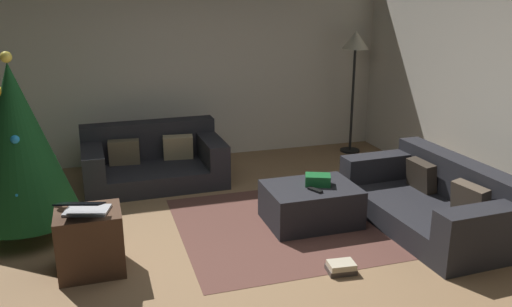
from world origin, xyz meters
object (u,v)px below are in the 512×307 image
Objects in this scene: book_stack at (341,267)px; christmas_tree at (18,143)px; ottoman at (311,204)px; laptop at (85,208)px; side_table at (90,242)px; couch_right at (436,202)px; corner_lamp at (355,50)px; gift_box at (318,180)px; couch_left at (153,161)px; tv_remote at (315,190)px.

christmas_tree is at bearing 148.83° from book_stack.
laptop is at bearing -169.18° from ottoman.
laptop is at bearing -106.75° from side_table.
couch_right is at bearing -20.24° from ottoman.
side_table is at bearing 161.81° from book_stack.
ottoman is 0.51× the size of christmas_tree.
corner_lamp reaches higher than ottoman.
gift_box is 2.23m from laptop.
couch_left is at bearing 128.71° from ottoman.
side_table reaches higher than book_stack.
christmas_tree reaches higher than couch_right.
couch_right is 4.08× the size of laptop.
christmas_tree is (-1.31, -1.16, 0.65)m from couch_left.
side_table reaches higher than tv_remote.
christmas_tree reaches higher than tv_remote.
laptop is at bearing 68.85° from couch_left.
gift_box is 0.14× the size of corner_lamp.
couch_left is at bearing 70.00° from laptop.
couch_left is 2.17m from side_table.
gift_box is at bearing 10.78° from ottoman.
christmas_tree is (-2.66, 0.53, 0.72)m from ottoman.
tv_remote is 2.77m from christmas_tree.
couch_right is 3.25m from side_table.
ottoman is at bearing -169.22° from gift_box.
ottoman is at bearing 81.71° from book_stack.
gift_box is 1.10m from book_stack.
christmas_tree is at bearing 142.32° from tv_remote.
couch_left is 2.26m from tv_remote.
couch_left is at bearing 69.92° from side_table.
book_stack is (1.21, -2.68, -0.22)m from couch_left.
gift_box is 2.74m from corner_lamp.
book_stack is at bearing -31.17° from christmas_tree.
gift_box is (1.43, -1.67, 0.18)m from couch_left.
laptop reaches higher than book_stack.
side_table is (-2.17, -0.37, -0.17)m from gift_box.
side_table is (-2.10, -0.35, 0.07)m from ottoman.
side_table is (-2.08, -0.21, -0.13)m from tv_remote.
book_stack is 3.79m from corner_lamp.
side_table is at bearing -145.79° from corner_lamp.
book_stack is at bearing -102.30° from gift_box.
couch_left is 2.21m from gift_box.
christmas_tree reaches higher than corner_lamp.
tv_remote is at bearing 125.04° from couch_left.
gift_box reaches higher than tv_remote.
side_table is at bearing 86.59° from couch_right.
side_table is at bearing 73.25° from laptop.
couch_left is at bearing 130.46° from gift_box.
couch_left is at bearing 41.62° from christmas_tree.
christmas_tree is (-2.73, 0.51, 0.47)m from gift_box.
corner_lamp reaches higher than laptop.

